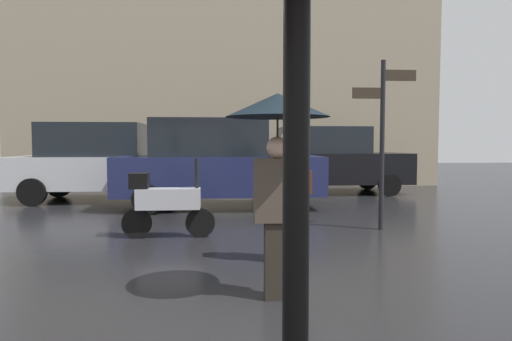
% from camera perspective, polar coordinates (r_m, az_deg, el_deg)
% --- Properties ---
extents(pedestrian_with_umbrella, '(0.97, 0.97, 1.93)m').
position_cam_1_polar(pedestrian_with_umbrella, '(4.18, 2.74, 4.41)').
color(pedestrian_with_umbrella, '#2A241E').
rests_on(pedestrian_with_umbrella, ground).
extents(pedestrian_with_bag, '(0.50, 0.24, 1.62)m').
position_cam_1_polar(pedestrian_with_bag, '(5.52, 4.31, -2.28)').
color(pedestrian_with_bag, black).
rests_on(pedestrian_with_bag, ground).
extents(parked_scooter, '(1.44, 0.32, 1.23)m').
position_cam_1_polar(parked_scooter, '(7.13, -11.41, -3.95)').
color(parked_scooter, black).
rests_on(parked_scooter, ground).
extents(parked_car_left, '(4.59, 2.02, 2.01)m').
position_cam_1_polar(parked_car_left, '(10.27, -5.01, 0.88)').
color(parked_car_left, '#1E234C').
rests_on(parked_car_left, ground).
extents(parked_car_right, '(4.46, 2.06, 1.94)m').
position_cam_1_polar(parked_car_right, '(13.40, 9.11, 1.32)').
color(parked_car_right, black).
rests_on(parked_car_right, ground).
extents(parked_car_distant, '(4.41, 1.94, 1.97)m').
position_cam_1_polar(parked_car_distant, '(12.10, -19.07, 1.03)').
color(parked_car_distant, silver).
rests_on(parked_car_distant, ground).
extents(street_signpost, '(1.08, 0.08, 2.86)m').
position_cam_1_polar(street_signpost, '(7.88, 15.78, 5.29)').
color(street_signpost, black).
rests_on(street_signpost, ground).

